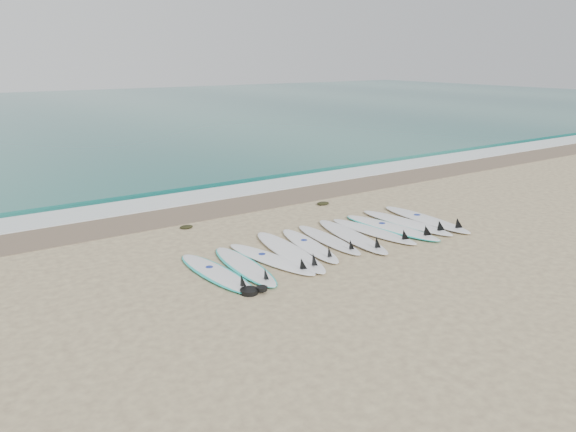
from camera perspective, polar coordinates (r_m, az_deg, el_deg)
ground at (r=12.45m, az=4.62°, el=-2.78°), size 120.00×120.00×0.00m
ocean at (r=42.46m, az=-24.60°, el=9.24°), size 120.00×55.00×0.03m
wet_sand_band at (r=15.70m, az=-4.84°, el=1.22°), size 120.00×1.80×0.01m
foam_band at (r=16.89m, az=-7.21°, el=2.27°), size 120.00×1.40×0.04m
wave_crest at (r=18.20m, az=-9.41°, el=3.27°), size 120.00×1.00×0.10m
surfboard_0 at (r=10.72m, az=-7.23°, el=-5.77°), size 0.74×2.56×0.32m
surfboard_1 at (r=11.01m, az=-4.38°, el=-5.09°), size 0.80×2.53×0.32m
surfboard_2 at (r=11.32m, az=-1.59°, el=-4.41°), size 0.93×2.56×0.32m
surfboard_3 at (r=11.71m, az=0.26°, el=-3.64°), size 0.97×2.96×0.37m
surfboard_4 at (r=12.11m, az=2.29°, el=-3.02°), size 0.95×2.56×0.32m
surfboard_5 at (r=12.52m, az=4.24°, el=-2.42°), size 0.71×2.43×0.31m
surfboard_6 at (r=12.76m, az=6.62°, el=-2.07°), size 1.02×2.86×0.36m
surfboard_7 at (r=13.20m, az=8.80°, el=-1.56°), size 0.76×2.61×0.33m
surfboard_8 at (r=13.58m, az=10.54°, el=-1.16°), size 1.00×2.83×0.35m
surfboard_9 at (r=14.02m, az=12.10°, el=-0.67°), size 0.79×2.79×0.35m
surfboard_10 at (r=14.40m, az=13.98°, el=-0.33°), size 0.70×2.87×0.37m
seaweed_near at (r=13.70m, az=-10.29°, el=-1.09°), size 0.33×0.26×0.06m
seaweed_far at (r=15.63m, az=3.58°, el=1.30°), size 0.37×0.29×0.07m
leash_coil at (r=9.90m, az=-3.67°, el=-7.58°), size 0.46×0.36×0.11m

